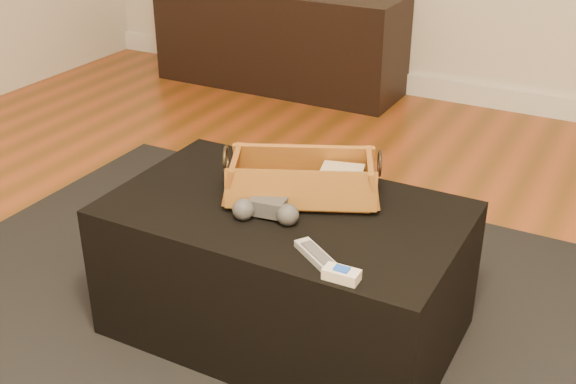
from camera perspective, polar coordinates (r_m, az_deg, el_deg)
The scene contains 10 objects.
baseboard at distance 4.19m, azimuth 14.93°, elevation 7.41°, with size 5.00×0.04×0.12m, color white.
media_cabinet at distance 4.32m, azimuth -0.70°, elevation 12.03°, with size 1.46×0.45×0.58m, color black.
area_rug at distance 2.23m, azimuth -0.83°, elevation -11.41°, with size 2.60×2.00×0.01m, color black.
ottoman at distance 2.14m, azimuth -0.22°, elevation -6.13°, with size 1.00×0.60×0.42m, color black.
tv_remote at distance 2.06m, azimuth 0.49°, elevation 0.09°, with size 0.23×0.05×0.02m, color black.
cloth_bundle at distance 2.10m, azimuth 4.31°, elevation 1.10°, with size 0.12×0.08×0.07m, color tan.
wicker_basket at distance 2.07m, azimuth 1.12°, elevation 0.87°, with size 0.49×0.38×0.15m.
game_controller at distance 1.96m, azimuth -1.69°, elevation -1.39°, with size 0.19×0.13×0.06m.
silver_remote at distance 1.78m, azimuth 2.47°, elevation -5.22°, with size 0.18×0.14×0.02m.
cream_gadget at distance 1.72m, azimuth 4.25°, elevation -6.50°, with size 0.09×0.05×0.03m.
Camera 1 is at (0.87, -1.15, 1.38)m, focal length 45.00 mm.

